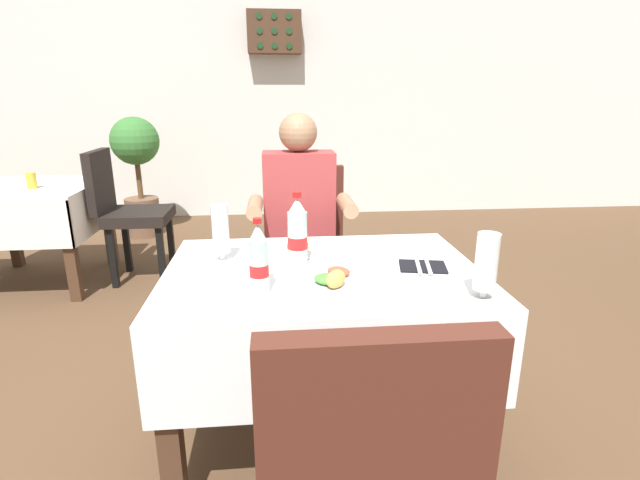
{
  "coord_description": "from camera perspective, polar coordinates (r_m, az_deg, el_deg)",
  "views": [
    {
      "loc": [
        -0.1,
        -1.66,
        1.34
      ],
      "look_at": [
        0.06,
        0.08,
        0.81
      ],
      "focal_mm": 26.65,
      "sensor_mm": 36.0,
      "label": 1
    }
  ],
  "objects": [
    {
      "name": "main_dining_table",
      "position": [
        1.82,
        0.3,
        -8.45
      ],
      "size": [
        1.15,
        0.83,
        0.73
      ],
      "color": "white",
      "rests_on": "ground"
    },
    {
      "name": "potted_plant_corner",
      "position": [
        4.94,
        -21.08,
        8.47
      ],
      "size": [
        0.45,
        0.45,
        1.15
      ],
      "color": "brown",
      "rests_on": "ground"
    },
    {
      "name": "plate_near_camera",
      "position": [
        1.6,
        1.93,
        -4.81
      ],
      "size": [
        0.23,
        0.23,
        0.07
      ],
      "color": "white",
      "rests_on": "main_dining_table"
    },
    {
      "name": "cola_bottle_secondary",
      "position": [
        1.74,
        -2.72,
        0.67
      ],
      "size": [
        0.07,
        0.07,
        0.28
      ],
      "color": "silver",
      "rests_on": "main_dining_table"
    },
    {
      "name": "seated_diner_far",
      "position": [
        2.42,
        -2.44,
        1.92
      ],
      "size": [
        0.5,
        0.46,
        1.26
      ],
      "color": "#282D42",
      "rests_on": "ground"
    },
    {
      "name": "ground_plane",
      "position": [
        2.14,
        -1.59,
        -21.88
      ],
      "size": [
        11.0,
        11.0,
        0.0
      ],
      "primitive_type": "plane",
      "color": "brown"
    },
    {
      "name": "plate_far_diner",
      "position": [
        1.95,
        -2.5,
        -0.91
      ],
      "size": [
        0.23,
        0.23,
        0.05
      ],
      "color": "white",
      "rests_on": "main_dining_table"
    },
    {
      "name": "napkin_cutlery_set",
      "position": [
        1.8,
        12.23,
        -3.09
      ],
      "size": [
        0.19,
        0.2,
        0.01
      ],
      "color": "black",
      "rests_on": "main_dining_table"
    },
    {
      "name": "wall_bottle_rack",
      "position": [
        5.42,
        -5.5,
        23.58
      ],
      "size": [
        0.56,
        0.21,
        0.42
      ],
      "color": "#472D1E"
    },
    {
      "name": "background_table_tumbler",
      "position": [
        3.82,
        -31.35,
        6.11
      ],
      "size": [
        0.06,
        0.06,
        0.11
      ],
      "primitive_type": "cylinder",
      "color": "gold",
      "rests_on": "background_dining_table"
    },
    {
      "name": "back_wall",
      "position": [
        5.55,
        -4.53,
        18.18
      ],
      "size": [
        11.0,
        0.12,
        2.93
      ],
      "primitive_type": "cube",
      "color": "silver",
      "rests_on": "ground"
    },
    {
      "name": "beer_glass_middle",
      "position": [
        1.55,
        19.32,
        -3.05
      ],
      "size": [
        0.07,
        0.07,
        0.22
      ],
      "color": "white",
      "rests_on": "main_dining_table"
    },
    {
      "name": "background_chair_right",
      "position": [
        3.76,
        -22.31,
        3.63
      ],
      "size": [
        0.5,
        0.44,
        0.97
      ],
      "color": "black",
      "rests_on": "ground"
    },
    {
      "name": "beer_glass_left",
      "position": [
        1.84,
        -11.84,
        0.9
      ],
      "size": [
        0.07,
        0.07,
        0.22
      ],
      "color": "white",
      "rests_on": "main_dining_table"
    },
    {
      "name": "chair_near_camera_side",
      "position": [
        1.15,
        4.66,
        -25.93
      ],
      "size": [
        0.44,
        0.5,
        0.97
      ],
      "color": "#4C2319",
      "rests_on": "ground"
    },
    {
      "name": "cola_bottle_primary",
      "position": [
        1.51,
        -7.36,
        -2.56
      ],
      "size": [
        0.06,
        0.06,
        0.25
      ],
      "color": "silver",
      "rests_on": "main_dining_table"
    },
    {
      "name": "chair_far_diner_seat",
      "position": [
        2.57,
        -1.46,
        -0.81
      ],
      "size": [
        0.44,
        0.5,
        0.97
      ],
      "color": "#4C2319",
      "rests_on": "ground"
    },
    {
      "name": "background_dining_table",
      "position": [
        4.0,
        -31.16,
        3.03
      ],
      "size": [
        0.87,
        0.88,
        0.73
      ],
      "color": "white",
      "rests_on": "ground"
    }
  ]
}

